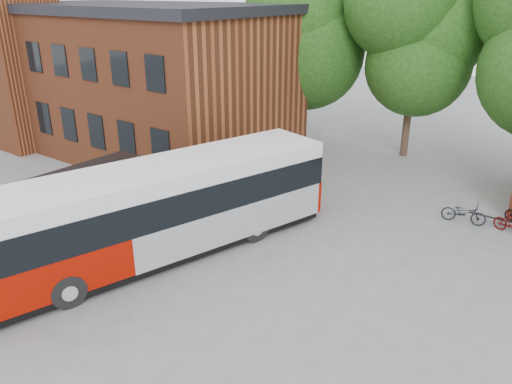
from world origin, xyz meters
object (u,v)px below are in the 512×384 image
Objects in this scene: bus_shelter at (90,208)px; city_bus at (161,212)px; bicycle_0 at (464,213)px; bicycle_1 at (512,224)px.

bus_shelter is 3.06m from city_bus.
bicycle_0 is at bearing 43.47° from bus_shelter.
bicycle_1 is at bearing 59.54° from city_bus.
bicycle_0 is 1.85m from bicycle_1.
city_bus is at bearing 19.23° from bus_shelter.
bus_shelter is 16.76m from bicycle_1.
city_bus is 12.61m from bicycle_0.
bicycle_1 is (12.93, 10.61, -1.00)m from bus_shelter.
city_bus reaches higher than bicycle_0.
city_bus reaches higher than bus_shelter.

